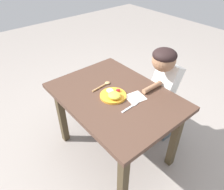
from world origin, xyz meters
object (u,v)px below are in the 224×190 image
Objects in this scene: person at (164,91)px; plate at (113,95)px; spoon at (104,85)px; fork at (131,107)px.

plate is at bearing 76.06° from person.
fork is at bearing -98.83° from spoon.
plate is at bearing 93.93° from fork.
spoon is at bearing 56.82° from person.
spoon is (-0.34, 0.02, 0.00)m from fork.
fork is 0.19× the size of person.
person is at bearing 3.19° from fork.
plate is 0.21× the size of person.
person is at bearing 76.06° from plate.
plate reaches higher than spoon.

